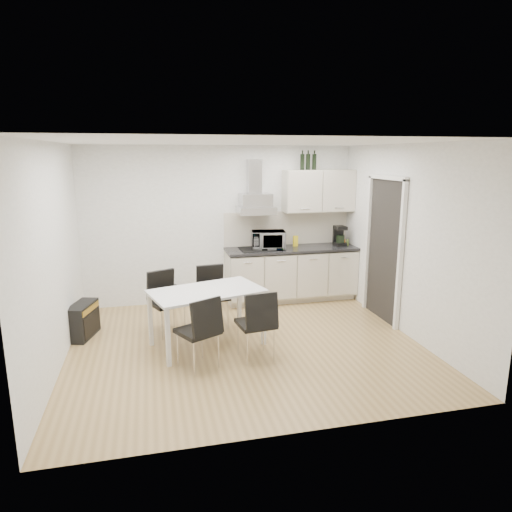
{
  "coord_description": "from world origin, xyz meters",
  "views": [
    {
      "loc": [
        -1.15,
        -5.48,
        2.46
      ],
      "look_at": [
        0.24,
        0.42,
        1.1
      ],
      "focal_mm": 32.0,
      "sensor_mm": 36.0,
      "label": 1
    }
  ],
  "objects_px": {
    "chair_near_left": "(198,332)",
    "chair_near_right": "(256,324)",
    "guitar_amp": "(83,320)",
    "floor_speaker": "(172,295)",
    "kitchenette": "(293,252)",
    "chair_far_left": "(167,304)",
    "chair_far_right": "(213,297)",
    "dining_table": "(207,296)"
  },
  "relations": [
    {
      "from": "chair_near_left",
      "to": "chair_near_right",
      "type": "relative_size",
      "value": 1.0
    },
    {
      "from": "guitar_amp",
      "to": "floor_speaker",
      "type": "relative_size",
      "value": 1.89
    },
    {
      "from": "kitchenette",
      "to": "floor_speaker",
      "type": "bearing_deg",
      "value": 175.39
    },
    {
      "from": "chair_far_left",
      "to": "chair_far_right",
      "type": "relative_size",
      "value": 1.0
    },
    {
      "from": "dining_table",
      "to": "chair_near_left",
      "type": "height_order",
      "value": "chair_near_left"
    },
    {
      "from": "kitchenette",
      "to": "chair_far_left",
      "type": "distance_m",
      "value": 2.46
    },
    {
      "from": "chair_far_left",
      "to": "chair_far_right",
      "type": "bearing_deg",
      "value": 169.23
    },
    {
      "from": "dining_table",
      "to": "floor_speaker",
      "type": "bearing_deg",
      "value": 85.59
    },
    {
      "from": "kitchenette",
      "to": "guitar_amp",
      "type": "height_order",
      "value": "kitchenette"
    },
    {
      "from": "chair_near_left",
      "to": "chair_near_right",
      "type": "distance_m",
      "value": 0.72
    },
    {
      "from": "chair_near_left",
      "to": "kitchenette",
      "type": "bearing_deg",
      "value": 22.02
    },
    {
      "from": "chair_near_right",
      "to": "chair_far_left",
      "type": "bearing_deg",
      "value": 126.5
    },
    {
      "from": "chair_near_left",
      "to": "chair_near_right",
      "type": "height_order",
      "value": "same"
    },
    {
      "from": "chair_far_left",
      "to": "floor_speaker",
      "type": "bearing_deg",
      "value": -118.59
    },
    {
      "from": "chair_near_left",
      "to": "chair_near_right",
      "type": "xyz_separation_m",
      "value": [
        0.71,
        0.08,
        0.0
      ]
    },
    {
      "from": "kitchenette",
      "to": "chair_far_left",
      "type": "height_order",
      "value": "kitchenette"
    },
    {
      "from": "kitchenette",
      "to": "chair_far_right",
      "type": "relative_size",
      "value": 2.86
    },
    {
      "from": "chair_far_right",
      "to": "guitar_amp",
      "type": "bearing_deg",
      "value": -6.18
    },
    {
      "from": "kitchenette",
      "to": "chair_near_left",
      "type": "xyz_separation_m",
      "value": [
        -1.87,
        -2.22,
        -0.39
      ]
    },
    {
      "from": "floor_speaker",
      "to": "chair_near_right",
      "type": "bearing_deg",
      "value": -87.05
    },
    {
      "from": "kitchenette",
      "to": "chair_near_right",
      "type": "distance_m",
      "value": 2.46
    },
    {
      "from": "kitchenette",
      "to": "guitar_amp",
      "type": "bearing_deg",
      "value": -164.03
    },
    {
      "from": "chair_near_right",
      "to": "chair_far_right",
      "type": "bearing_deg",
      "value": 98.9
    },
    {
      "from": "chair_near_right",
      "to": "kitchenette",
      "type": "bearing_deg",
      "value": 54.17
    },
    {
      "from": "kitchenette",
      "to": "guitar_amp",
      "type": "relative_size",
      "value": 4.1
    },
    {
      "from": "kitchenette",
      "to": "guitar_amp",
      "type": "distance_m",
      "value": 3.49
    },
    {
      "from": "chair_far_right",
      "to": "floor_speaker",
      "type": "distance_m",
      "value": 1.27
    },
    {
      "from": "chair_far_left",
      "to": "chair_near_right",
      "type": "distance_m",
      "value": 1.45
    },
    {
      "from": "chair_near_right",
      "to": "guitar_amp",
      "type": "distance_m",
      "value": 2.47
    },
    {
      "from": "chair_far_right",
      "to": "guitar_amp",
      "type": "height_order",
      "value": "chair_far_right"
    },
    {
      "from": "chair_near_left",
      "to": "guitar_amp",
      "type": "distance_m",
      "value": 1.93
    },
    {
      "from": "guitar_amp",
      "to": "floor_speaker",
      "type": "distance_m",
      "value": 1.68
    },
    {
      "from": "chair_far_right",
      "to": "chair_near_right",
      "type": "xyz_separation_m",
      "value": [
        0.35,
        -1.19,
        0.0
      ]
    },
    {
      "from": "chair_near_right",
      "to": "dining_table",
      "type": "bearing_deg",
      "value": 126.66
    },
    {
      "from": "dining_table",
      "to": "chair_near_right",
      "type": "relative_size",
      "value": 1.78
    },
    {
      "from": "kitchenette",
      "to": "floor_speaker",
      "type": "xyz_separation_m",
      "value": [
        -2.05,
        0.17,
        -0.67
      ]
    },
    {
      "from": "chair_near_right",
      "to": "guitar_amp",
      "type": "height_order",
      "value": "chair_near_right"
    },
    {
      "from": "dining_table",
      "to": "chair_far_left",
      "type": "bearing_deg",
      "value": 117.63
    },
    {
      "from": "dining_table",
      "to": "chair_far_right",
      "type": "distance_m",
      "value": 0.71
    },
    {
      "from": "chair_far_right",
      "to": "guitar_amp",
      "type": "relative_size",
      "value": 1.43
    },
    {
      "from": "dining_table",
      "to": "guitar_amp",
      "type": "relative_size",
      "value": 2.55
    },
    {
      "from": "kitchenette",
      "to": "dining_table",
      "type": "distance_m",
      "value": 2.33
    }
  ]
}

